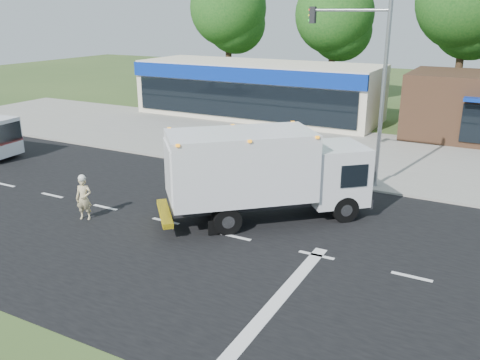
{
  "coord_description": "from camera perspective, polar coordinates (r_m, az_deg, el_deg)",
  "views": [
    {
      "loc": [
        7.82,
        -14.29,
        7.53
      ],
      "look_at": [
        -0.46,
        1.2,
        1.7
      ],
      "focal_mm": 38.0,
      "sensor_mm": 36.0,
      "label": 1
    }
  ],
  "objects": [
    {
      "name": "road_asphalt",
      "position": [
        17.94,
        -0.51,
        -6.43
      ],
      "size": [
        60.0,
        14.0,
        0.02
      ],
      "primitive_type": "cube",
      "color": "black",
      "rests_on": "ground"
    },
    {
      "name": "parking_apron",
      "position": [
        30.3,
        12.3,
        3.56
      ],
      "size": [
        60.0,
        9.0,
        0.02
      ],
      "primitive_type": "cube",
      "color": "gray",
      "rests_on": "ground"
    },
    {
      "name": "sidewalk",
      "position": [
        24.96,
        8.55,
        0.74
      ],
      "size": [
        60.0,
        2.4,
        0.12
      ],
      "primitive_type": "cube",
      "color": "gray",
      "rests_on": "ground"
    },
    {
      "name": "lane_markings",
      "position": [
        16.3,
        1.41,
        -9.08
      ],
      "size": [
        55.2,
        7.0,
        0.01
      ],
      "color": "silver",
      "rests_on": "road_asphalt"
    },
    {
      "name": "emergency_worker",
      "position": [
        20.03,
        -17.14,
        -1.89
      ],
      "size": [
        0.72,
        0.61,
        1.78
      ],
      "rotation": [
        0.0,
        0.0,
        0.4
      ],
      "color": "#CCBA88",
      "rests_on": "ground"
    },
    {
      "name": "ems_box_truck",
      "position": [
        18.83,
        2.6,
        1.24
      ],
      "size": [
        7.41,
        6.98,
        3.46
      ],
      "rotation": [
        0.0,
        0.0,
        0.73
      ],
      "color": "black",
      "rests_on": "ground"
    },
    {
      "name": "background_trees",
      "position": [
        43.33,
        17.41,
        17.38
      ],
      "size": [
        36.77,
        7.39,
        12.1
      ],
      "color": "#332114",
      "rests_on": "ground"
    },
    {
      "name": "traffic_signal_pole",
      "position": [
        22.71,
        14.29,
        11.22
      ],
      "size": [
        3.51,
        0.25,
        8.0
      ],
      "color": "gray",
      "rests_on": "ground"
    },
    {
      "name": "ground",
      "position": [
        17.95,
        -0.51,
        -6.44
      ],
      "size": [
        120.0,
        120.0,
        0.0
      ],
      "primitive_type": "plane",
      "color": "#385123",
      "rests_on": "ground"
    },
    {
      "name": "retail_strip_mall",
      "position": [
        38.53,
        1.97,
        10.12
      ],
      "size": [
        18.0,
        6.2,
        4.0
      ],
      "color": "beige",
      "rests_on": "ground"
    }
  ]
}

